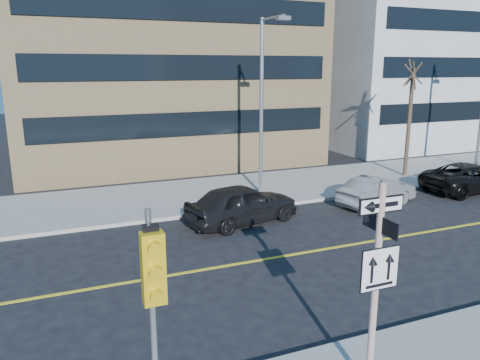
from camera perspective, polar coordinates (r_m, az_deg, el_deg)
name	(u,v)px	position (r m, az deg, el deg)	size (l,w,h in m)	color
ground	(302,328)	(11.77, 7.54, -17.41)	(120.00, 120.00, 0.00)	black
far_sidewalk	(461,167)	(31.62, 25.38, 1.45)	(66.00, 6.00, 0.15)	#9C9A92
sign_pole	(377,276)	(8.82, 16.32, -11.16)	(0.92, 0.92, 4.06)	white
traffic_signal	(154,289)	(6.83, -10.48, -12.88)	(0.32, 0.45, 4.00)	gray
parked_car_a	(242,204)	(18.41, 0.25, -2.92)	(4.67, 1.88, 1.59)	black
parked_car_b	(377,191)	(21.68, 16.37, -1.32)	(3.96, 1.38, 1.30)	slate
parked_car_c	(471,177)	(25.83, 26.31, 0.30)	(5.10, 2.35, 1.42)	black
streetlight_a	(264,96)	(21.52, 2.91, 10.20)	(0.55, 2.25, 8.00)	gray
street_tree_west	(413,77)	(27.00, 20.34, 11.73)	(1.80, 1.80, 6.35)	#352B1F
building_brick	(150,22)	(34.55, -10.89, 18.34)	(18.00, 18.00, 18.00)	tan
building_grey_mid	(410,49)	(43.82, 20.05, 14.78)	(20.00, 16.00, 15.00)	#A8ABAE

